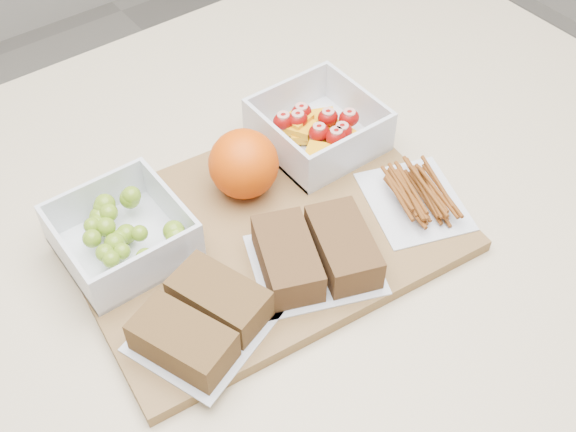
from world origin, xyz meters
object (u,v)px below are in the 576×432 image
(grape_container, at_px, (123,233))
(fruit_container, at_px, (318,129))
(cutting_board, at_px, (264,233))
(sandwich_bag_center, at_px, (315,253))
(orange, at_px, (244,164))
(sandwich_bag_left, at_px, (202,320))
(pretzel_bag, at_px, (415,194))

(grape_container, bearing_deg, fruit_container, 2.03)
(cutting_board, height_order, fruit_container, fruit_container)
(cutting_board, distance_m, sandwich_bag_center, 0.08)
(orange, bearing_deg, sandwich_bag_left, -136.33)
(grape_container, relative_size, fruit_container, 0.96)
(grape_container, distance_m, sandwich_bag_center, 0.21)
(fruit_container, bearing_deg, grape_container, -177.97)
(orange, height_order, sandwich_bag_left, orange)
(fruit_container, distance_m, pretzel_bag, 0.15)
(fruit_container, height_order, sandwich_bag_center, fruit_container)
(grape_container, distance_m, orange, 0.16)
(sandwich_bag_left, relative_size, pretzel_bag, 1.04)
(fruit_container, distance_m, orange, 0.12)
(sandwich_bag_left, distance_m, pretzel_bag, 0.30)
(fruit_container, bearing_deg, orange, -173.41)
(sandwich_bag_left, xyz_separation_m, pretzel_bag, (0.30, 0.00, -0.01))
(orange, bearing_deg, grape_container, 178.49)
(sandwich_bag_left, distance_m, sandwich_bag_center, 0.14)
(fruit_container, xyz_separation_m, sandwich_bag_left, (-0.27, -0.16, -0.00))
(cutting_board, bearing_deg, sandwich_bag_left, -143.98)
(orange, xyz_separation_m, sandwich_bag_left, (-0.15, -0.14, -0.02))
(cutting_board, height_order, orange, orange)
(cutting_board, distance_m, orange, 0.08)
(fruit_container, bearing_deg, sandwich_bag_center, -128.99)
(sandwich_bag_center, xyz_separation_m, pretzel_bag, (0.15, 0.00, -0.01))
(cutting_board, distance_m, fruit_container, 0.16)
(orange, xyz_separation_m, pretzel_bag, (0.15, -0.14, -0.03))
(fruit_container, xyz_separation_m, pretzel_bag, (0.03, -0.15, -0.01))
(sandwich_bag_left, bearing_deg, pretzel_bag, 0.89)
(grape_container, bearing_deg, sandwich_bag_center, -43.66)
(grape_container, xyz_separation_m, orange, (0.16, -0.00, 0.02))
(orange, height_order, pretzel_bag, orange)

